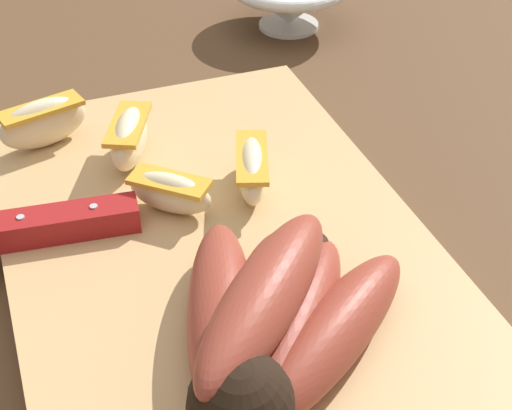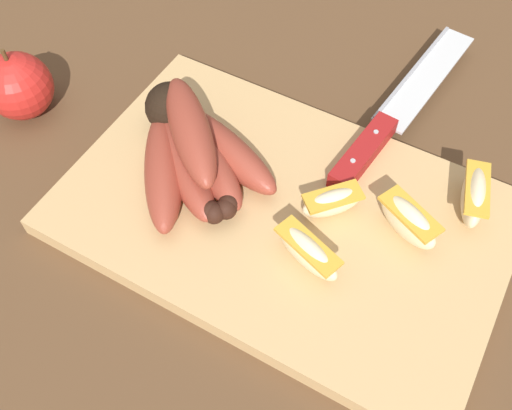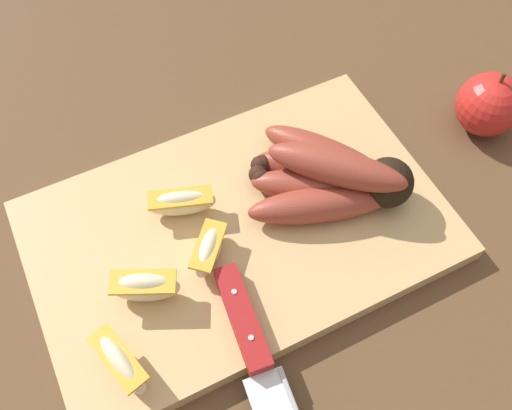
{
  "view_description": "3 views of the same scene",
  "coord_description": "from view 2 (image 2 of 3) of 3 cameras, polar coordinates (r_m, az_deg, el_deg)",
  "views": [
    {
      "loc": [
        0.35,
        -0.1,
        0.34
      ],
      "look_at": [
        -0.01,
        0.03,
        0.04
      ],
      "focal_mm": 54.54,
      "sensor_mm": 36.0,
      "label": 1
    },
    {
      "loc": [
        -0.14,
        0.29,
        0.47
      ],
      "look_at": [
        0.01,
        0.03,
        0.04
      ],
      "focal_mm": 40.77,
      "sensor_mm": 36.0,
      "label": 2
    },
    {
      "loc": [
        -0.12,
        -0.25,
        0.51
      ],
      "look_at": [
        0.01,
        0.01,
        0.05
      ],
      "focal_mm": 39.47,
      "sensor_mm": 36.0,
      "label": 3
    }
  ],
  "objects": [
    {
      "name": "ground_plane",
      "position": [
        0.56,
        2.18,
        -0.62
      ],
      "size": [
        6.0,
        6.0,
        0.0
      ],
      "primitive_type": "plane",
      "color": "brown"
    },
    {
      "name": "cutting_board",
      "position": [
        0.55,
        2.66,
        -0.96
      ],
      "size": [
        0.41,
        0.26,
        0.02
      ],
      "primitive_type": "cube",
      "color": "tan",
      "rests_on": "ground_plane"
    },
    {
      "name": "banana_bunch",
      "position": [
        0.56,
        -6.43,
        5.48
      ],
      "size": [
        0.17,
        0.16,
        0.06
      ],
      "color": "black",
      "rests_on": "cutting_board"
    },
    {
      "name": "chefs_knife",
      "position": [
        0.61,
        12.64,
        7.75
      ],
      "size": [
        0.06,
        0.28,
        0.02
      ],
      "color": "silver",
      "rests_on": "cutting_board"
    },
    {
      "name": "apple_wedge_near",
      "position": [
        0.53,
        14.69,
        -1.5
      ],
      "size": [
        0.07,
        0.05,
        0.04
      ],
      "color": "beige",
      "rests_on": "cutting_board"
    },
    {
      "name": "apple_wedge_middle",
      "position": [
        0.53,
        7.5,
        0.3
      ],
      "size": [
        0.05,
        0.06,
        0.03
      ],
      "color": "beige",
      "rests_on": "cutting_board"
    },
    {
      "name": "apple_wedge_far",
      "position": [
        0.56,
        20.58,
        0.88
      ],
      "size": [
        0.04,
        0.07,
        0.04
      ],
      "color": "beige",
      "rests_on": "cutting_board"
    },
    {
      "name": "apple_wedge_extra",
      "position": [
        0.5,
        5.07,
        -4.56
      ],
      "size": [
        0.07,
        0.04,
        0.03
      ],
      "color": "beige",
      "rests_on": "cutting_board"
    },
    {
      "name": "whole_apple",
      "position": [
        0.67,
        -22.27,
        10.75
      ],
      "size": [
        0.07,
        0.07,
        0.08
      ],
      "color": "red",
      "rests_on": "ground_plane"
    }
  ]
}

